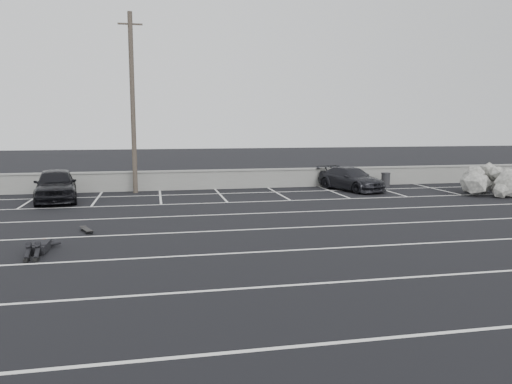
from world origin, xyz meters
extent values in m
plane|color=black|center=(0.00, 0.00, 0.00)|extent=(120.00, 120.00, 0.00)
cube|color=gray|center=(0.00, 14.00, 0.50)|extent=(50.00, 0.35, 1.00)
cube|color=gray|center=(0.00, 14.00, 1.02)|extent=(50.00, 0.45, 0.08)
cube|color=silver|center=(0.00, -6.00, 0.00)|extent=(36.00, 0.10, 0.01)
cube|color=silver|center=(0.00, -3.00, 0.00)|extent=(36.00, 0.10, 0.01)
cube|color=silver|center=(0.00, 0.00, 0.00)|extent=(36.00, 0.10, 0.01)
cube|color=silver|center=(0.00, 3.00, 0.00)|extent=(36.00, 0.10, 0.01)
cube|color=silver|center=(0.00, 6.00, 0.00)|extent=(36.00, 0.10, 0.01)
cube|color=silver|center=(0.00, 9.00, 0.00)|extent=(36.00, 0.10, 0.01)
cube|color=silver|center=(0.00, 12.00, 0.00)|extent=(36.00, 0.10, 0.01)
cube|color=silver|center=(-8.00, 11.50, 0.00)|extent=(0.10, 5.00, 0.01)
cube|color=silver|center=(-5.00, 11.50, 0.00)|extent=(0.10, 5.00, 0.01)
cube|color=silver|center=(-2.00, 11.50, 0.00)|extent=(0.10, 5.00, 0.01)
cube|color=silver|center=(1.00, 11.50, 0.00)|extent=(0.10, 5.00, 0.01)
cube|color=silver|center=(4.00, 11.50, 0.00)|extent=(0.10, 5.00, 0.01)
cube|color=silver|center=(7.00, 11.50, 0.00)|extent=(0.10, 5.00, 0.01)
cube|color=silver|center=(10.00, 11.50, 0.00)|extent=(0.10, 5.00, 0.01)
cube|color=silver|center=(13.00, 11.50, 0.00)|extent=(0.10, 5.00, 0.01)
imported|color=black|center=(-6.77, 11.06, 0.77)|extent=(2.47, 4.72, 1.53)
imported|color=black|center=(8.20, 11.95, 0.62)|extent=(3.03, 4.60, 1.24)
cylinder|color=#4C4238|center=(-3.25, 13.20, 4.57)|extent=(0.24, 0.24, 9.14)
cube|color=#4C4238|center=(-3.25, 13.20, 8.53)|extent=(1.22, 0.08, 0.08)
cylinder|color=#272729|center=(10.68, 12.85, 0.39)|extent=(0.64, 0.64, 0.78)
cylinder|color=#272729|center=(10.68, 12.85, 0.80)|extent=(0.70, 0.70, 0.04)
cube|color=black|center=(-4.52, 3.72, 0.09)|extent=(0.50, 0.85, 0.02)
cube|color=#272729|center=(-4.62, 3.98, 0.05)|extent=(0.18, 0.11, 0.04)
cube|color=#272729|center=(-4.42, 3.47, 0.05)|extent=(0.18, 0.11, 0.04)
cylinder|color=black|center=(-4.72, 3.94, 0.03)|extent=(0.05, 0.07, 0.06)
cylinder|color=black|center=(-4.53, 4.01, 0.03)|extent=(0.05, 0.07, 0.06)
cylinder|color=black|center=(-4.51, 3.43, 0.03)|extent=(0.05, 0.07, 0.06)
cylinder|color=black|center=(-4.32, 3.50, 0.03)|extent=(0.05, 0.07, 0.06)
camera|label=1|loc=(-2.27, -13.36, 3.57)|focal=35.00mm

